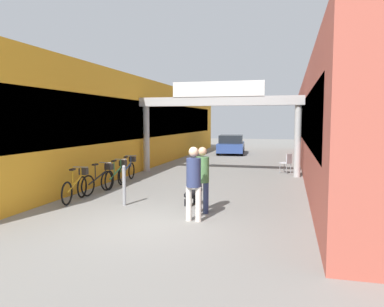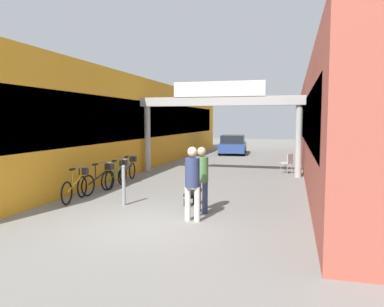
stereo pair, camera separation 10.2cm
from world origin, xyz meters
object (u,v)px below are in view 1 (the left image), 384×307
object	(u,v)px
dog_on_leash	(193,194)
parked_car_blue	(231,145)
bicycle_green_third	(117,175)
cafe_chair_aluminium_nearer	(287,161)
pedestrian_with_dog	(202,175)
pedestrian_companion	(194,179)
bicycle_black_second	(100,180)
bollard_post_metal	(124,185)
bicycle_blue_farthest	(128,170)
bicycle_orange_nearest	(76,186)

from	to	relation	value
dog_on_leash	parked_car_blue	bearing A→B (deg)	95.03
bicycle_green_third	cafe_chair_aluminium_nearer	world-z (taller)	bicycle_green_third
bicycle_green_third	pedestrian_with_dog	bearing A→B (deg)	-37.02
pedestrian_companion	parked_car_blue	xyz separation A→B (m)	(-1.84, 17.80, -0.36)
bicycle_black_second	bollard_post_metal	world-z (taller)	bollard_post_metal
pedestrian_companion	bicycle_blue_farthest	distance (m)	6.45
pedestrian_with_dog	cafe_chair_aluminium_nearer	bearing A→B (deg)	75.44
bicycle_orange_nearest	bicycle_green_third	distance (m)	2.38
pedestrian_with_dog	bicycle_green_third	distance (m)	4.76
dog_on_leash	bicycle_black_second	distance (m)	3.54
bicycle_orange_nearest	parked_car_blue	size ratio (longest dim) A/B	0.41
bicycle_black_second	cafe_chair_aluminium_nearer	bearing A→B (deg)	46.11
dog_on_leash	pedestrian_companion	bearing A→B (deg)	-75.42
pedestrian_with_dog	bicycle_blue_farthest	size ratio (longest dim) A/B	1.00
bicycle_orange_nearest	bicycle_blue_farthest	xyz separation A→B (m)	(-0.05, 3.76, 0.00)
bicycle_orange_nearest	cafe_chair_aluminium_nearer	size ratio (longest dim) A/B	1.89
dog_on_leash	cafe_chair_aluminium_nearer	xyz separation A→B (m)	(2.47, 7.07, 0.22)
dog_on_leash	bicycle_green_third	xyz separation A→B (m)	(-3.34, 2.07, 0.12)
bicycle_black_second	bicycle_blue_farthest	bearing A→B (deg)	92.95
dog_on_leash	bollard_post_metal	size ratio (longest dim) A/B	0.63
bicycle_blue_farthest	cafe_chair_aluminium_nearer	xyz separation A→B (m)	(6.01, 3.61, 0.10)
bicycle_blue_farthest	parked_car_blue	size ratio (longest dim) A/B	0.41
bicycle_orange_nearest	bicycle_black_second	world-z (taller)	same
bicycle_orange_nearest	bicycle_blue_farthest	distance (m)	3.76
bollard_post_metal	cafe_chair_aluminium_nearer	bearing A→B (deg)	60.31
bicycle_orange_nearest	bollard_post_metal	distance (m)	1.65
parked_car_blue	dog_on_leash	bearing A→B (deg)	-84.97
bicycle_blue_farthest	bicycle_black_second	bearing A→B (deg)	-87.05
pedestrian_companion	bicycle_black_second	distance (m)	4.64
dog_on_leash	parked_car_blue	world-z (taller)	parked_car_blue
bicycle_green_third	parked_car_blue	xyz separation A→B (m)	(1.91, 14.12, 0.21)
pedestrian_companion	bollard_post_metal	size ratio (longest dim) A/B	1.55
pedestrian_with_dog	bicycle_black_second	xyz separation A→B (m)	(-3.84, 1.73, -0.53)
pedestrian_companion	bicycle_orange_nearest	xyz separation A→B (m)	(-3.90, 1.31, -0.57)
pedestrian_with_dog	bicycle_orange_nearest	world-z (taller)	pedestrian_with_dog
bicycle_green_third	cafe_chair_aluminium_nearer	size ratio (longest dim) A/B	1.90
bicycle_orange_nearest	bicycle_blue_farthest	world-z (taller)	same
pedestrian_companion	bicycle_blue_farthest	size ratio (longest dim) A/B	1.04
parked_car_blue	pedestrian_with_dog	bearing A→B (deg)	-83.74
bicycle_blue_farthest	parked_car_blue	xyz separation A→B (m)	(2.11, 12.73, 0.21)
pedestrian_with_dog	bicycle_blue_farthest	world-z (taller)	pedestrian_with_dog
bicycle_orange_nearest	bicycle_green_third	xyz separation A→B (m)	(0.15, 2.38, 0.00)
pedestrian_companion	bicycle_black_second	world-z (taller)	pedestrian_companion
pedestrian_companion	bollard_post_metal	world-z (taller)	pedestrian_companion
bicycle_green_third	bicycle_blue_farthest	size ratio (longest dim) A/B	1.00
bicycle_blue_farthest	bicycle_orange_nearest	bearing A→B (deg)	-89.21
parked_car_blue	bicycle_green_third	bearing A→B (deg)	-97.72
bicycle_blue_farthest	bollard_post_metal	size ratio (longest dim) A/B	1.49
bicycle_orange_nearest	pedestrian_companion	bearing A→B (deg)	-18.53
bicycle_black_second	bicycle_green_third	xyz separation A→B (m)	(0.07, 1.12, 0.00)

